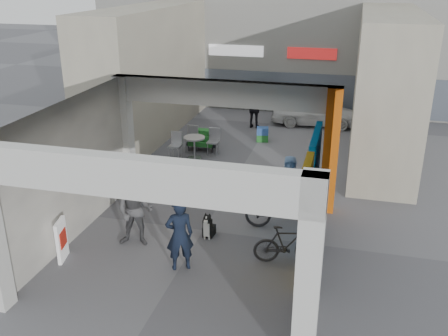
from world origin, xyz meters
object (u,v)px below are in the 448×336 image
(man_with_dog, at_px, (180,235))
(man_elderly, at_px, (289,182))
(bicycle_rear, at_px, (287,244))
(cafe_set, at_px, (194,146))
(border_collie, at_px, (208,227))
(produce_stand, at_px, (202,142))
(man_back_turned, at_px, (135,211))
(white_van, at_px, (314,111))
(man_crates, at_px, (255,109))
(bicycle_front, at_px, (284,210))

(man_with_dog, distance_m, man_elderly, 4.23)
(bicycle_rear, bearing_deg, cafe_set, 20.73)
(border_collie, distance_m, bicycle_rear, 2.19)
(produce_stand, xyz_separation_m, man_elderly, (3.78, -4.02, 0.47))
(cafe_set, distance_m, produce_stand, 0.67)
(man_back_turned, xyz_separation_m, white_van, (3.28, 11.36, -0.30))
(man_crates, xyz_separation_m, bicycle_front, (2.50, -8.57, -0.29))
(bicycle_rear, bearing_deg, man_back_turned, 78.30)
(border_collie, relative_size, man_crates, 0.42)
(bicycle_rear, height_order, white_van, white_van)
(man_elderly, distance_m, bicycle_front, 1.32)
(cafe_set, height_order, man_back_turned, man_back_turned)
(man_with_dog, height_order, bicycle_front, man_with_dog)
(white_van, bearing_deg, man_elderly, 176.55)
(border_collie, xyz_separation_m, white_van, (1.68, 10.58, 0.34))
(bicycle_front, height_order, bicycle_rear, bicycle_front)
(man_elderly, relative_size, man_crates, 0.93)
(man_back_turned, height_order, bicycle_front, man_back_turned)
(cafe_set, height_order, bicycle_front, bicycle_front)
(man_back_turned, relative_size, bicycle_front, 0.91)
(man_with_dog, bearing_deg, white_van, -126.35)
(produce_stand, bearing_deg, man_back_turned, -109.73)
(produce_stand, relative_size, man_crates, 0.69)
(man_crates, bearing_deg, man_with_dog, 92.00)
(man_with_dog, height_order, man_elderly, man_with_dog)
(man_with_dog, xyz_separation_m, white_van, (1.89, 12.09, -0.24))
(white_van, bearing_deg, bicycle_front, 176.85)
(man_with_dog, relative_size, man_back_turned, 0.93)
(produce_stand, height_order, man_with_dog, man_with_dog)
(produce_stand, xyz_separation_m, bicycle_front, (3.84, -5.32, 0.23))
(man_with_dog, relative_size, white_van, 0.47)
(man_back_turned, bearing_deg, bicycle_rear, -5.87)
(produce_stand, distance_m, man_elderly, 5.54)
(produce_stand, xyz_separation_m, white_van, (3.75, 4.30, 0.32))
(man_back_turned, height_order, white_van, man_back_turned)
(man_crates, xyz_separation_m, white_van, (2.42, 1.06, -0.21))
(man_elderly, relative_size, white_van, 0.42)
(produce_stand, height_order, man_crates, man_crates)
(man_crates, distance_m, bicycle_front, 8.93)
(man_back_turned, bearing_deg, white_van, 66.27)
(man_crates, bearing_deg, man_elderly, 107.87)
(border_collie, bearing_deg, bicycle_front, 33.51)
(bicycle_front, bearing_deg, man_elderly, -5.81)
(border_collie, relative_size, man_with_dog, 0.40)
(cafe_set, bearing_deg, bicycle_front, -49.69)
(man_crates, bearing_deg, produce_stand, 66.90)
(cafe_set, bearing_deg, man_with_dog, -74.47)
(cafe_set, bearing_deg, man_crates, 69.60)
(cafe_set, bearing_deg, white_van, 52.07)
(cafe_set, distance_m, man_back_turned, 6.44)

